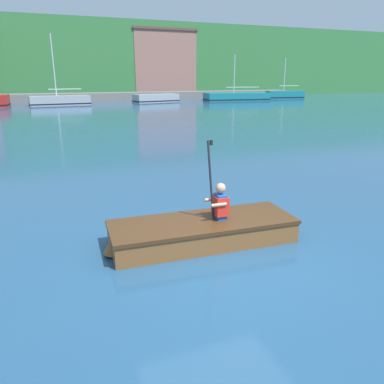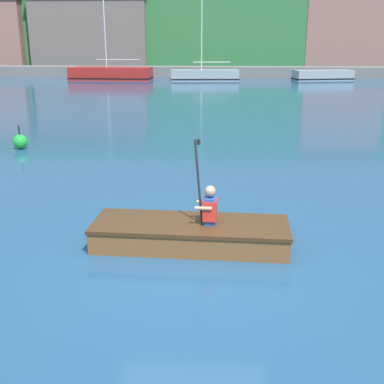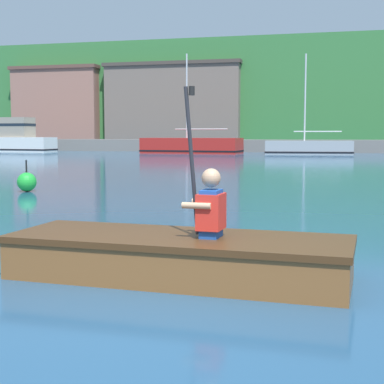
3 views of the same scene
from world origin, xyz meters
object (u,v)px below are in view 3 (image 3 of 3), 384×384
(person_paddler, at_px, (210,206))
(rowboat_foreground, at_px, (174,254))
(moored_boat_dock_west_end, at_px, (15,140))
(moored_boat_dock_west_inner, at_px, (309,148))
(channel_buoy, at_px, (27,182))
(moored_boat_dock_center_far, at_px, (191,146))

(person_paddler, bearing_deg, rowboat_foreground, 177.01)
(person_paddler, bearing_deg, moored_boat_dock_west_end, 123.30)
(rowboat_foreground, bearing_deg, moored_boat_dock_west_inner, 90.98)
(moored_boat_dock_west_inner, bearing_deg, channel_buoy, -100.50)
(moored_boat_dock_west_end, xyz_separation_m, person_paddler, (22.28, -33.92, -0.21))
(moored_boat_dock_west_end, distance_m, channel_buoy, 31.53)
(moored_boat_dock_center_far, relative_size, channel_buoy, 9.66)
(moored_boat_dock_center_far, xyz_separation_m, rowboat_foreground, (8.45, -33.90, -0.28))
(moored_boat_dock_west_inner, bearing_deg, moored_boat_dock_center_far, 178.03)
(moored_boat_dock_west_end, height_order, moored_boat_dock_center_far, moored_boat_dock_center_far)
(moored_boat_dock_west_inner, bearing_deg, person_paddler, -88.45)
(moored_boat_dock_center_far, distance_m, person_paddler, 35.04)
(moored_boat_dock_west_inner, bearing_deg, moored_boat_dock_west_end, 179.27)
(moored_boat_dock_west_end, relative_size, person_paddler, 4.82)
(moored_boat_dock_west_end, xyz_separation_m, rowboat_foreground, (21.94, -33.90, -0.66))
(moored_boat_dock_west_inner, bearing_deg, rowboat_foreground, -89.02)
(moored_boat_dock_west_end, xyz_separation_m, moored_boat_dock_west_inner, (21.37, -0.27, -0.46))
(moored_boat_dock_west_end, relative_size, moored_boat_dock_center_far, 0.93)
(moored_boat_dock_west_inner, xyz_separation_m, rowboat_foreground, (0.57, -33.63, -0.20))
(moored_boat_dock_center_far, bearing_deg, rowboat_foreground, -76.00)
(moored_boat_dock_west_end, bearing_deg, moored_boat_dock_west_inner, -0.73)
(moored_boat_dock_west_end, xyz_separation_m, channel_buoy, (16.43, -26.91, -0.66))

